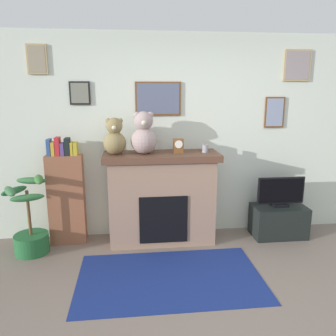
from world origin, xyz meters
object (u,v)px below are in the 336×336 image
(potted_plant, at_px, (30,228))
(tv_stand, at_px, (278,221))
(fireplace, at_px, (162,197))
(teddy_bear_brown, at_px, (144,135))
(candle_jar, at_px, (205,149))
(mantel_clock, at_px, (178,146))
(bookshelf, at_px, (66,195))
(television, at_px, (281,192))
(teddy_bear_tan, at_px, (115,138))

(potted_plant, height_order, tv_stand, potted_plant)
(fireplace, distance_m, teddy_bear_brown, 0.82)
(candle_jar, height_order, mantel_clock, mantel_clock)
(candle_jar, bearing_deg, potted_plant, -175.60)
(fireplace, relative_size, tv_stand, 2.05)
(bookshelf, distance_m, television, 2.74)
(television, bearing_deg, tv_stand, 90.00)
(tv_stand, xyz_separation_m, candle_jar, (-1.01, 0.03, 0.99))
(mantel_clock, height_order, teddy_bear_tan, teddy_bear_tan)
(tv_stand, height_order, mantel_clock, mantel_clock)
(mantel_clock, bearing_deg, bookshelf, 177.09)
(television, xyz_separation_m, teddy_bear_brown, (-1.76, 0.03, 0.77))
(mantel_clock, bearing_deg, candle_jar, 0.23)
(fireplace, xyz_separation_m, teddy_bear_tan, (-0.56, -0.02, 0.76))
(bookshelf, bearing_deg, teddy_bear_tan, -6.39)
(tv_stand, xyz_separation_m, teddy_bear_tan, (-2.11, 0.03, 1.14))
(potted_plant, relative_size, teddy_bear_brown, 1.83)
(candle_jar, bearing_deg, television, -1.83)
(television, bearing_deg, teddy_bear_tan, 179.14)
(fireplace, height_order, bookshelf, bookshelf)
(potted_plant, xyz_separation_m, teddy_bear_tan, (1.02, 0.16, 1.03))
(television, bearing_deg, teddy_bear_brown, 178.98)
(teddy_bear_tan, bearing_deg, potted_plant, -170.95)
(potted_plant, bearing_deg, teddy_bear_brown, 6.78)
(candle_jar, height_order, teddy_bear_tan, teddy_bear_tan)
(bookshelf, bearing_deg, fireplace, -2.50)
(tv_stand, relative_size, teddy_bear_brown, 1.35)
(potted_plant, bearing_deg, fireplace, 6.53)
(mantel_clock, xyz_separation_m, teddy_bear_brown, (-0.42, 0.00, 0.14))
(mantel_clock, distance_m, teddy_bear_tan, 0.77)
(bookshelf, height_order, candle_jar, bookshelf)
(fireplace, bearing_deg, teddy_bear_tan, -178.13)
(teddy_bear_tan, xyz_separation_m, teddy_bear_brown, (0.35, -0.00, 0.03))
(bookshelf, relative_size, tv_stand, 1.96)
(tv_stand, height_order, candle_jar, candle_jar)
(fireplace, height_order, teddy_bear_brown, teddy_bear_brown)
(mantel_clock, bearing_deg, teddy_bear_brown, 179.90)
(fireplace, height_order, mantel_clock, mantel_clock)
(candle_jar, bearing_deg, teddy_bear_brown, -179.95)
(television, height_order, teddy_bear_tan, teddy_bear_tan)
(mantel_clock, distance_m, teddy_bear_brown, 0.44)
(teddy_bear_tan, height_order, teddy_bear_brown, teddy_bear_brown)
(television, relative_size, teddy_bear_tan, 1.41)
(candle_jar, relative_size, teddy_bear_tan, 0.22)
(fireplace, xyz_separation_m, mantel_clock, (0.21, -0.02, 0.65))
(fireplace, distance_m, bookshelf, 1.18)
(candle_jar, bearing_deg, teddy_bear_tan, -179.97)
(bookshelf, bearing_deg, tv_stand, -2.09)
(mantel_clock, xyz_separation_m, teddy_bear_tan, (-0.77, 0.00, 0.11))
(potted_plant, relative_size, candle_jar, 9.58)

